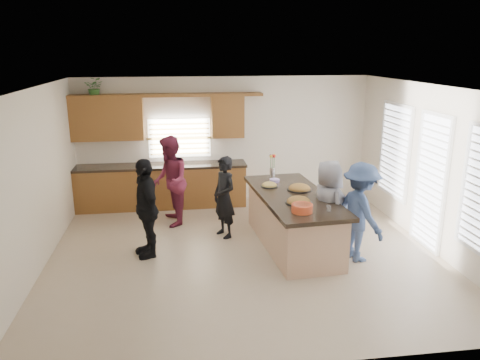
{
  "coord_description": "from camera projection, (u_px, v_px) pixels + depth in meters",
  "views": [
    {
      "loc": [
        -1.08,
        -7.29,
        3.37
      ],
      "look_at": [
        0.01,
        0.54,
        1.15
      ],
      "focal_mm": 35.0,
      "sensor_mm": 36.0,
      "label": 1
    }
  ],
  "objects": [
    {
      "name": "potted_plant",
      "position": [
        95.0,
        87.0,
        9.63
      ],
      "size": [
        0.4,
        0.36,
        0.41
      ],
      "primitive_type": "imported",
      "rotation": [
        0.0,
        0.0,
        -0.1
      ],
      "color": "#3F8033",
      "rests_on": "back_cabinetry"
    },
    {
      "name": "plate_stack",
      "position": [
        275.0,
        181.0,
        8.81
      ],
      "size": [
        0.19,
        0.19,
        0.06
      ],
      "primitive_type": "cylinder",
      "color": "#BC9CE3",
      "rests_on": "island"
    },
    {
      "name": "platter_front",
      "position": [
        299.0,
        202.0,
        7.59
      ],
      "size": [
        0.43,
        0.43,
        0.17
      ],
      "color": "black",
      "rests_on": "island"
    },
    {
      "name": "back_cabinetry",
      "position": [
        159.0,
        166.0,
        10.17
      ],
      "size": [
        4.08,
        0.66,
        2.46
      ],
      "color": "brown",
      "rests_on": "ground"
    },
    {
      "name": "island",
      "position": [
        293.0,
        221.0,
        8.21
      ],
      "size": [
        1.36,
        2.78,
        0.95
      ],
      "rotation": [
        0.0,
        0.0,
        0.08
      ],
      "color": "tan",
      "rests_on": "ground"
    },
    {
      "name": "salad_bowl",
      "position": [
        302.0,
        208.0,
        7.17
      ],
      "size": [
        0.33,
        0.33,
        0.13
      ],
      "color": "#E35129",
      "rests_on": "island"
    },
    {
      "name": "woman_left_mid",
      "position": [
        170.0,
        181.0,
        9.09
      ],
      "size": [
        0.75,
        0.92,
        1.77
      ],
      "primitive_type": "imported",
      "rotation": [
        0.0,
        0.0,
        -1.48
      ],
      "color": "maroon",
      "rests_on": "ground"
    },
    {
      "name": "clear_cup",
      "position": [
        329.0,
        208.0,
        7.22
      ],
      "size": [
        0.07,
        0.07,
        0.09
      ],
      "primitive_type": "cylinder",
      "color": "white",
      "rests_on": "island"
    },
    {
      "name": "woman_right_front",
      "position": [
        328.0,
        207.0,
        7.85
      ],
      "size": [
        0.7,
        0.89,
        1.61
      ],
      "primitive_type": "imported",
      "rotation": [
        0.0,
        0.0,
        1.83
      ],
      "color": "gray",
      "rests_on": "ground"
    },
    {
      "name": "room_shell",
      "position": [
        244.0,
        144.0,
        7.49
      ],
      "size": [
        6.52,
        6.02,
        2.81
      ],
      "color": "silver",
      "rests_on": "ground"
    },
    {
      "name": "right_wall_glazing",
      "position": [
        432.0,
        173.0,
        7.94
      ],
      "size": [
        0.06,
        4.0,
        2.25
      ],
      "color": "white",
      "rests_on": "ground"
    },
    {
      "name": "platter_back",
      "position": [
        269.0,
        185.0,
        8.5
      ],
      "size": [
        0.31,
        0.31,
        0.12
      ],
      "color": "black",
      "rests_on": "island"
    },
    {
      "name": "woman_left_back",
      "position": [
        224.0,
        197.0,
        8.54
      ],
      "size": [
        0.57,
        0.66,
        1.52
      ],
      "primitive_type": "imported",
      "rotation": [
        0.0,
        0.0,
        -1.1
      ],
      "color": "black",
      "rests_on": "ground"
    },
    {
      "name": "woman_right_back",
      "position": [
        360.0,
        212.0,
        7.57
      ],
      "size": [
        0.84,
        1.17,
        1.64
      ],
      "primitive_type": "imported",
      "rotation": [
        0.0,
        0.0,
        1.8
      ],
      "color": "#394F7D",
      "rests_on": "ground"
    },
    {
      "name": "floor",
      "position": [
        244.0,
        253.0,
        8.0
      ],
      "size": [
        6.5,
        6.5,
        0.0
      ],
      "primitive_type": "plane",
      "color": "tan",
      "rests_on": "ground"
    },
    {
      "name": "woman_left_front",
      "position": [
        146.0,
        208.0,
        7.72
      ],
      "size": [
        0.67,
        1.06,
        1.68
      ],
      "primitive_type": "imported",
      "rotation": [
        0.0,
        0.0,
        -1.28
      ],
      "color": "black",
      "rests_on": "ground"
    },
    {
      "name": "platter_mid",
      "position": [
        299.0,
        189.0,
        8.3
      ],
      "size": [
        0.43,
        0.43,
        0.18
      ],
      "color": "black",
      "rests_on": "island"
    },
    {
      "name": "flower_vase",
      "position": [
        273.0,
        164.0,
        9.18
      ],
      "size": [
        0.14,
        0.14,
        0.43
      ],
      "color": "silver",
      "rests_on": "island"
    }
  ]
}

